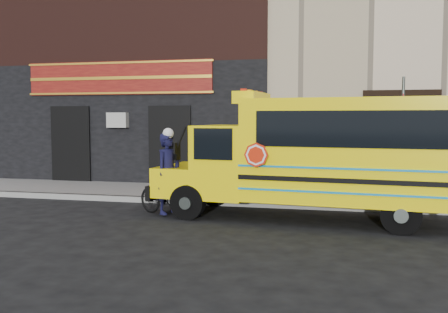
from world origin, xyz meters
The scene contains 8 objects.
ground centered at (0.00, 0.00, 0.00)m, with size 120.00×120.00×0.00m, color black.
curb centered at (0.00, 2.60, 0.07)m, with size 40.00×0.20×0.15m, color gray.
sidewalk centered at (0.00, 4.10, 0.07)m, with size 40.00×3.00×0.15m, color slate.
building centered at (-0.04, 10.45, 6.13)m, with size 20.00×10.70×12.00m.
school_bus centered at (1.79, 1.31, 1.51)m, with size 7.07×2.78×2.92m.
sign_pole centered at (3.73, 2.72, 1.83)m, with size 0.07×0.29×3.33m.
bicycle centered at (-1.78, 1.00, 0.50)m, with size 0.47×1.68×1.01m, color black.
cyclist centered at (-1.69, 0.97, 0.96)m, with size 0.70×0.46×1.93m, color black.
Camera 1 is at (2.25, -10.17, 2.33)m, focal length 40.00 mm.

